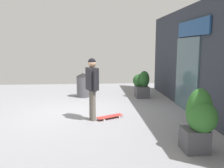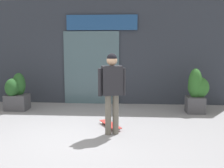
# 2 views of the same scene
# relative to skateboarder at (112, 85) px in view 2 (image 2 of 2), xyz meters

# --- Properties ---
(ground_plane) EXTENTS (12.00, 12.00, 0.00)m
(ground_plane) POSITION_rel_skateboarder_xyz_m (-0.67, -0.26, -1.04)
(ground_plane) COLOR gray
(building_facade) EXTENTS (8.47, 0.31, 3.27)m
(building_facade) POSITION_rel_skateboarder_xyz_m (-0.67, 3.10, 0.58)
(building_facade) COLOR #2D333D
(building_facade) RESTS_ON ground_plane
(skateboarder) EXTENTS (0.56, 0.37, 1.71)m
(skateboarder) POSITION_rel_skateboarder_xyz_m (0.00, 0.00, 0.00)
(skateboarder) COLOR #666056
(skateboarder) RESTS_ON ground_plane
(skateboard) EXTENTS (0.56, 0.79, 0.08)m
(skateboard) POSITION_rel_skateboarder_xyz_m (-0.07, 0.49, -0.98)
(skateboard) COLOR red
(skateboard) RESTS_ON ground_plane
(planter_box_left) EXTENTS (0.62, 0.64, 1.07)m
(planter_box_left) POSITION_rel_skateboarder_xyz_m (-2.91, 1.96, -0.54)
(planter_box_left) COLOR #47474C
(planter_box_left) RESTS_ON ground_plane
(planter_box_right) EXTENTS (0.62, 0.59, 1.23)m
(planter_box_right) POSITION_rel_skateboarder_xyz_m (2.21, 2.04, -0.41)
(planter_box_right) COLOR #47474C
(planter_box_right) RESTS_ON ground_plane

